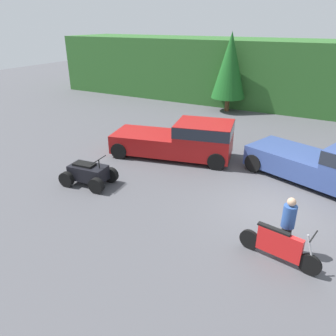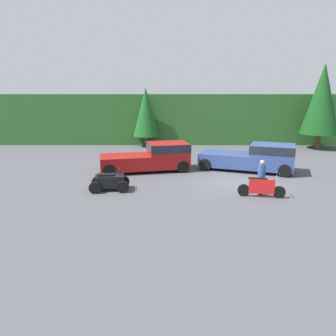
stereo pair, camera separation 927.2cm
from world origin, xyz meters
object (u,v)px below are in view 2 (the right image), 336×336
pickup_truck_second (256,157)px  rider_person (261,176)px  pickup_truck_red (153,156)px  dirt_bike (262,188)px  quad_atv (110,182)px

pickup_truck_second → rider_person: size_ratio=3.56×
pickup_truck_red → rider_person: 7.52m
dirt_bike → rider_person: size_ratio=1.28×
pickup_truck_second → dirt_bike: size_ratio=2.78×
pickup_truck_red → rider_person: bearing=-54.3°
pickup_truck_red → dirt_bike: (5.54, -5.44, -0.46)m
pickup_truck_red → dirt_bike: 7.78m
pickup_truck_red → pickup_truck_second: (6.58, -0.09, 0.00)m
pickup_truck_red → quad_atv: bearing=-128.1°
rider_person → dirt_bike: bearing=-79.1°
pickup_truck_second → quad_atv: 9.66m
dirt_bike → quad_atv: dirt_bike is taller
pickup_truck_second → dirt_bike: bearing=-81.3°
dirt_bike → pickup_truck_second: bearing=89.6°
pickup_truck_red → dirt_bike: size_ratio=2.64×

